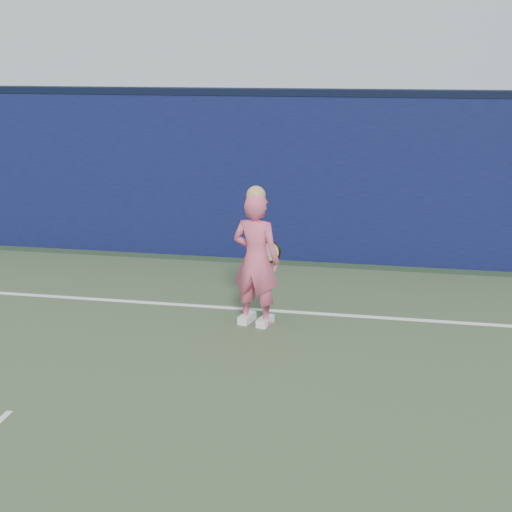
# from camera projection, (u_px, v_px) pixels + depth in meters

# --- Properties ---
(backstop_wall) EXTENTS (24.00, 0.40, 2.50)m
(backstop_wall) POSITION_uv_depth(u_px,v_px,m) (180.00, 175.00, 11.24)
(backstop_wall) COLOR #0C1036
(backstop_wall) RESTS_ON ground
(wall_cap) EXTENTS (24.00, 0.42, 0.10)m
(wall_cap) POSITION_uv_depth(u_px,v_px,m) (178.00, 91.00, 10.89)
(wall_cap) COLOR black
(wall_cap) RESTS_ON backstop_wall
(player) EXTENTS (0.65, 0.51, 1.66)m
(player) POSITION_uv_depth(u_px,v_px,m) (256.00, 259.00, 8.26)
(player) COLOR #E65979
(player) RESTS_ON ground
(racket) EXTENTS (0.47, 0.27, 0.28)m
(racket) POSITION_uv_depth(u_px,v_px,m) (268.00, 252.00, 8.63)
(racket) COLOR black
(racket) RESTS_ON ground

